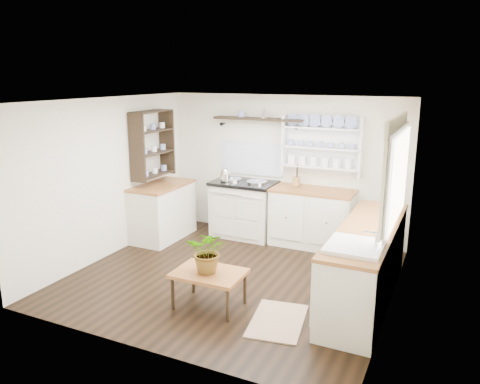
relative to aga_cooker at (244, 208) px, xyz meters
name	(u,v)px	position (x,y,z in m)	size (l,w,h in m)	color
floor	(232,276)	(0.55, -1.57, -0.47)	(4.00, 3.80, 0.01)	black
wall_back	(283,167)	(0.55, 0.33, 0.68)	(4.00, 0.02, 2.30)	beige
wall_right	(396,212)	(2.55, -1.57, 0.68)	(0.02, 3.80, 2.30)	beige
wall_left	(108,178)	(-1.45, -1.57, 0.68)	(0.02, 3.80, 2.30)	beige
ceiling	(232,100)	(0.55, -1.57, 1.83)	(4.00, 3.80, 0.01)	white
window	(396,171)	(2.50, -1.42, 1.10)	(0.08, 1.55, 1.22)	white
aga_cooker	(244,208)	(0.00, 0.00, 0.00)	(1.03, 0.71, 0.95)	beige
back_cabinets	(312,217)	(1.15, 0.03, -0.01)	(1.27, 0.63, 0.90)	beige
right_cabinets	(366,263)	(2.25, -1.47, -0.01)	(0.62, 2.43, 0.90)	beige
belfast_sink	(354,257)	(2.25, -2.22, 0.33)	(0.55, 0.60, 0.45)	white
left_cabinets	(163,211)	(-1.15, -0.67, -0.01)	(0.62, 1.13, 0.90)	beige
plate_rack	(323,145)	(1.20, 0.29, 1.09)	(1.20, 0.22, 0.90)	white
high_shelf	(258,119)	(0.15, 0.21, 1.44)	(1.50, 0.29, 0.16)	black
left_shelving	(153,143)	(-1.29, -0.67, 1.08)	(0.28, 0.80, 1.05)	black
kettle	(225,174)	(-0.28, -0.12, 0.57)	(0.17, 0.17, 0.21)	silver
utensil_crock	(296,181)	(0.85, 0.11, 0.51)	(0.12, 0.12, 0.14)	olive
center_table	(209,276)	(0.68, -2.42, -0.08)	(0.80, 0.58, 0.43)	brown
potted_plant	(209,251)	(0.68, -2.42, 0.21)	(0.45, 0.39, 0.50)	#3F7233
floor_rug	(278,321)	(1.52, -2.41, -0.46)	(0.55, 0.85, 0.02)	#917754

